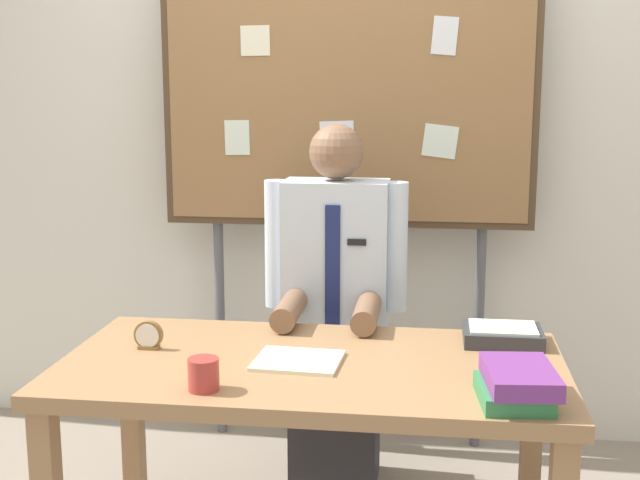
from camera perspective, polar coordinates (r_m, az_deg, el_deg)
back_wall at (r=3.78m, az=2.15°, el=6.96°), size 6.40×0.08×2.70m
desk at (r=2.70m, az=-0.57°, el=-9.93°), size 1.58×0.82×0.73m
person at (r=3.31m, az=1.06°, el=-5.55°), size 0.55×0.56×1.44m
bulletin_board at (r=3.57m, az=1.85°, el=9.72°), size 1.57×0.09×2.14m
book_stack at (r=2.39m, az=13.17°, el=-9.47°), size 0.22×0.29×0.10m
open_notebook at (r=2.66m, az=-1.50°, el=-8.16°), size 0.28×0.24×0.01m
desk_clock at (r=2.83m, az=-11.52°, el=-6.41°), size 0.10×0.04×0.10m
coffee_mug at (r=2.44m, az=-7.88°, el=-8.99°), size 0.09×0.09×0.09m
paper_tray at (r=2.91m, az=12.25°, el=-6.29°), size 0.26×0.20×0.06m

